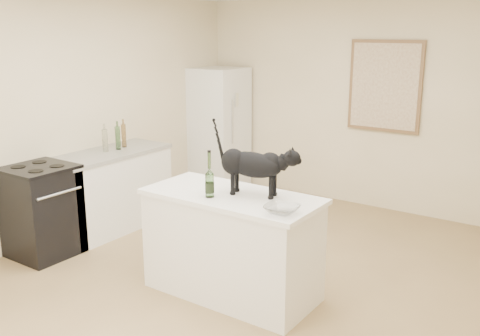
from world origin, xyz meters
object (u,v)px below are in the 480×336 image
Objects in this scene: fridge at (218,129)px; wine_bottle at (209,177)px; black_cat at (252,168)px; stove at (42,212)px; glass_bowl at (282,209)px.

fridge reaches higher than wine_bottle.
stove is at bearing 178.14° from black_cat.
wine_bottle is (-0.25, -0.24, -0.06)m from black_cat.
wine_bottle is at bearing -54.33° from fridge.
wine_bottle is at bearing -150.51° from black_cat.
fridge is at bearing 125.67° from wine_bottle.
black_cat reaches higher than glass_bowl.
glass_bowl is at bearing -45.98° from fridge.
glass_bowl is at bearing -44.58° from black_cat.
wine_bottle reaches higher than glass_bowl.
fridge is at bearing 134.02° from glass_bowl.
black_cat is at bearing 12.19° from stove.
stove is 2.64× the size of wine_bottle.
fridge is at bearing 90.00° from stove.
stove is 2.36m from black_cat.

